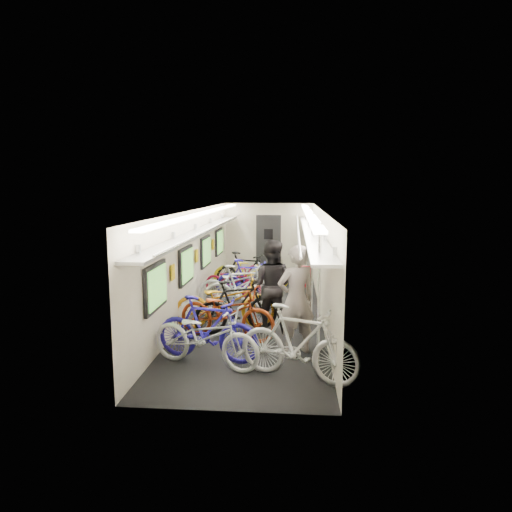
% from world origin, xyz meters
% --- Properties ---
extents(train_car_shell, '(10.00, 10.00, 10.00)m').
position_xyz_m(train_car_shell, '(-0.36, 0.71, 1.66)').
color(train_car_shell, black).
rests_on(train_car_shell, ground).
extents(bicycle_0, '(2.06, 1.29, 1.02)m').
position_xyz_m(bicycle_0, '(-0.56, -3.51, 0.51)').
color(bicycle_0, silver).
rests_on(bicycle_0, ground).
extents(bicycle_1, '(1.91, 0.94, 1.11)m').
position_xyz_m(bicycle_1, '(-0.57, -3.24, 0.55)').
color(bicycle_1, '#281CAC').
rests_on(bicycle_1, ground).
extents(bicycle_2, '(2.12, 1.26, 1.05)m').
position_xyz_m(bicycle_2, '(-0.41, -2.10, 0.53)').
color(bicycle_2, maroon).
rests_on(bicycle_2, ground).
extents(bicycle_3, '(1.84, 1.21, 1.08)m').
position_xyz_m(bicycle_3, '(-0.26, -1.66, 0.54)').
color(bicycle_3, black).
rests_on(bicycle_3, ground).
extents(bicycle_4, '(2.19, 1.06, 1.10)m').
position_xyz_m(bicycle_4, '(-0.55, -1.41, 0.55)').
color(bicycle_4, orange).
rests_on(bicycle_4, ground).
extents(bicycle_5, '(1.94, 1.07, 1.12)m').
position_xyz_m(bicycle_5, '(-0.35, -0.07, 0.56)').
color(bicycle_5, '#BBBCBE').
rests_on(bicycle_5, ground).
extents(bicycle_6, '(2.09, 1.04, 1.05)m').
position_xyz_m(bicycle_6, '(-0.49, 0.47, 0.52)').
color(bicycle_6, '#B2B3B7').
rests_on(bicycle_6, ground).
extents(bicycle_7, '(1.85, 0.78, 1.08)m').
position_xyz_m(bicycle_7, '(-0.28, 0.98, 0.54)').
color(bicycle_7, '#271CA8').
rests_on(bicycle_7, ground).
extents(bicycle_8, '(1.84, 1.29, 0.92)m').
position_xyz_m(bicycle_8, '(-0.73, 1.11, 0.46)').
color(bicycle_8, maroon).
rests_on(bicycle_8, ground).
extents(bicycle_9, '(1.98, 1.24, 1.16)m').
position_xyz_m(bicycle_9, '(-0.46, 1.79, 0.58)').
color(bicycle_9, black).
rests_on(bicycle_9, ground).
extents(bicycle_10, '(2.16, 0.77, 1.13)m').
position_xyz_m(bicycle_10, '(-0.34, 2.11, 0.57)').
color(bicycle_10, gold).
rests_on(bicycle_10, ground).
extents(bicycle_11, '(2.00, 1.22, 1.16)m').
position_xyz_m(bicycle_11, '(0.95, -3.93, 0.58)').
color(bicycle_11, silver).
rests_on(bicycle_11, ground).
extents(passenger_near, '(0.84, 0.73, 1.94)m').
position_xyz_m(passenger_near, '(0.92, -2.77, 0.97)').
color(passenger_near, gray).
rests_on(passenger_near, ground).
extents(passenger_mid, '(1.02, 0.86, 1.87)m').
position_xyz_m(passenger_mid, '(0.41, -1.46, 0.94)').
color(passenger_mid, black).
rests_on(passenger_mid, ground).
extents(backpack, '(0.29, 0.23, 0.38)m').
position_xyz_m(backpack, '(1.03, -2.19, 1.28)').
color(backpack, red).
rests_on(backpack, passenger_near).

